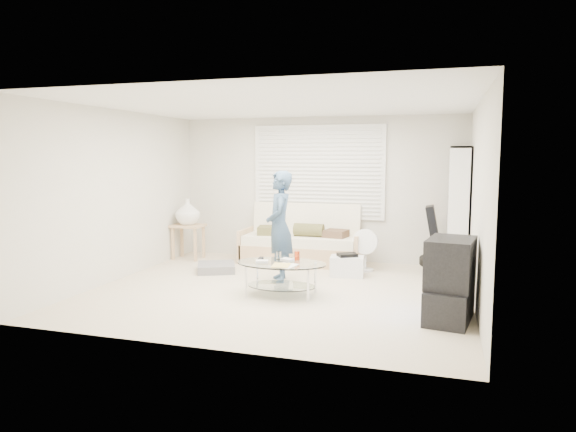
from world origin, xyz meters
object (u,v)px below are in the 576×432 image
(bookshelf, at_px, (458,211))
(coffee_table, at_px, (281,269))
(futon_sofa, at_px, (302,244))
(tv_unit, at_px, (450,281))

(bookshelf, relative_size, coffee_table, 1.62)
(futon_sofa, xyz_separation_m, coffee_table, (0.29, -2.11, 0.02))
(bookshelf, height_order, coffee_table, bookshelf)
(bookshelf, xyz_separation_m, tv_unit, (-0.13, -2.42, -0.54))
(bookshelf, distance_m, coffee_table, 3.05)
(tv_unit, distance_m, coffee_table, 2.15)
(futon_sofa, height_order, bookshelf, bookshelf)
(futon_sofa, bearing_deg, tv_unit, -46.77)
(tv_unit, xyz_separation_m, coffee_table, (-2.10, 0.43, -0.10))
(bookshelf, bearing_deg, futon_sofa, 177.20)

